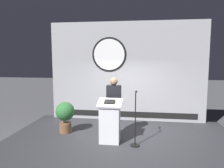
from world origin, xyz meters
TOP-DOWN VIEW (x-y plane):
  - ground_plane at (0.00, 0.00)m, footprint 40.00×40.00m
  - stage_platform at (0.00, 0.00)m, footprint 6.40×4.00m
  - banner_display at (-0.01, 1.85)m, footprint 5.49×0.12m
  - podium at (-0.27, -0.31)m, footprint 0.64×0.49m
  - speaker_person at (-0.23, 0.17)m, footprint 0.40×0.26m
  - microphone_stand at (0.40, -0.40)m, footprint 0.24×0.57m
  - potted_plant at (-1.71, 0.24)m, footprint 0.56×0.56m

SIDE VIEW (x-z plane):
  - ground_plane at x=0.00m, z-range 0.00..0.00m
  - stage_platform at x=0.00m, z-range 0.00..0.30m
  - microphone_stand at x=0.40m, z-range 0.09..1.48m
  - podium at x=-0.27m, z-range 0.28..1.43m
  - potted_plant at x=-1.71m, z-range 0.39..1.33m
  - speaker_person at x=-0.23m, z-range 0.32..2.01m
  - banner_display at x=-0.01m, z-range 0.30..3.79m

